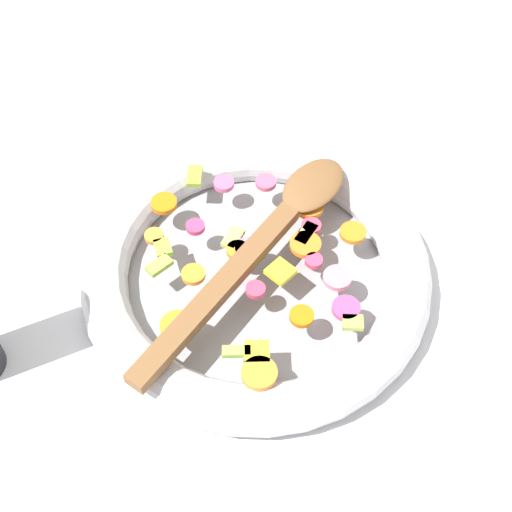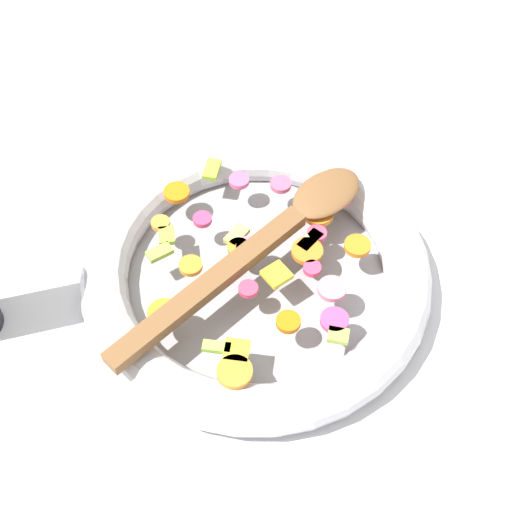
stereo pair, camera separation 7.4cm
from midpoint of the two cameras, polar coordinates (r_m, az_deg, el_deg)
The scene contains 4 objects.
ground_plane at distance 0.78m, azimuth -2.71°, elevation -2.37°, with size 4.00×4.00×0.00m, color silver.
skillet at distance 0.77m, azimuth -2.77°, elevation -1.43°, with size 0.38×0.38×0.05m.
chopped_vegetables at distance 0.74m, azimuth -2.05°, elevation 0.11°, with size 0.28×0.29×0.01m.
wooden_spoon at distance 0.74m, azimuth -2.06°, elevation 1.31°, with size 0.07×0.35×0.01m.
Camera 1 is at (-0.29, 0.33, 0.65)m, focal length 50.00 mm.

